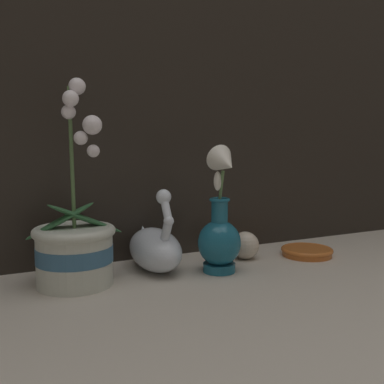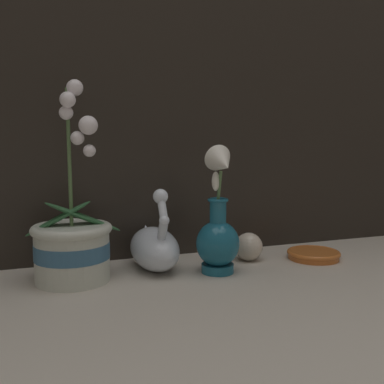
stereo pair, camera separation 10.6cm
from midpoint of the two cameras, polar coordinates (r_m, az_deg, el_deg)
The scene contains 7 objects.
ground_plane at distance 1.00m, azimuth 7.17°, elevation -11.25°, with size 2.80×2.80×0.00m, color #BCB2A3.
window_backdrop at distance 1.23m, azimuth 1.56°, elevation 20.46°, with size 2.80×0.03×1.20m.
orchid_potted_plant at distance 0.99m, azimuth -12.01°, elevation -6.35°, with size 0.22×0.17×0.43m.
swan_figurine at distance 1.07m, azimuth -1.99°, elevation -6.94°, with size 0.11×0.21×0.20m.
blue_vase at distance 1.03m, azimuth 6.34°, elevation -4.88°, with size 0.10×0.11×0.30m.
glass_sphere at distance 1.16m, azimuth 9.84°, elevation -6.88°, with size 0.07×0.07×0.07m.
amber_dish at distance 1.22m, azimuth 17.63°, elevation -7.56°, with size 0.14×0.14×0.02m.
Camera 2 is at (-0.38, -0.87, 0.31)m, focal length 42.00 mm.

